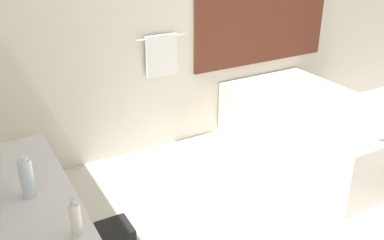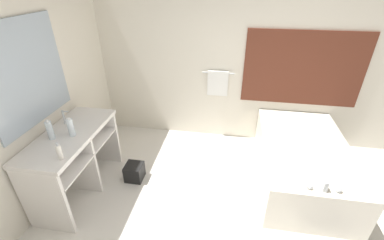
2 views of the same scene
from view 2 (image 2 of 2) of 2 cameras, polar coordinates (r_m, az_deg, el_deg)
wall_back_with_blinds at (r=4.04m, az=10.89°, el=12.93°), size 7.40×0.13×2.70m
vanity_counter at (r=3.44m, az=-24.61°, el=-5.93°), size 0.58×1.29×0.87m
sink_faucet at (r=3.48m, az=-26.54°, el=0.53°), size 0.09×0.04×0.18m
bathtub at (r=3.77m, az=23.22°, el=-8.15°), size 1.08×1.84×0.69m
water_bottle_1 at (r=3.22m, az=-29.03°, el=-1.99°), size 0.07×0.07×0.23m
water_bottle_2 at (r=3.18m, az=-25.33°, el=-1.49°), size 0.07×0.07×0.23m
soap_dispenser at (r=2.85m, az=-27.38°, el=-6.33°), size 0.05×0.05×0.19m
waste_bin at (r=3.67m, az=-12.68°, el=-11.17°), size 0.23×0.23×0.23m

